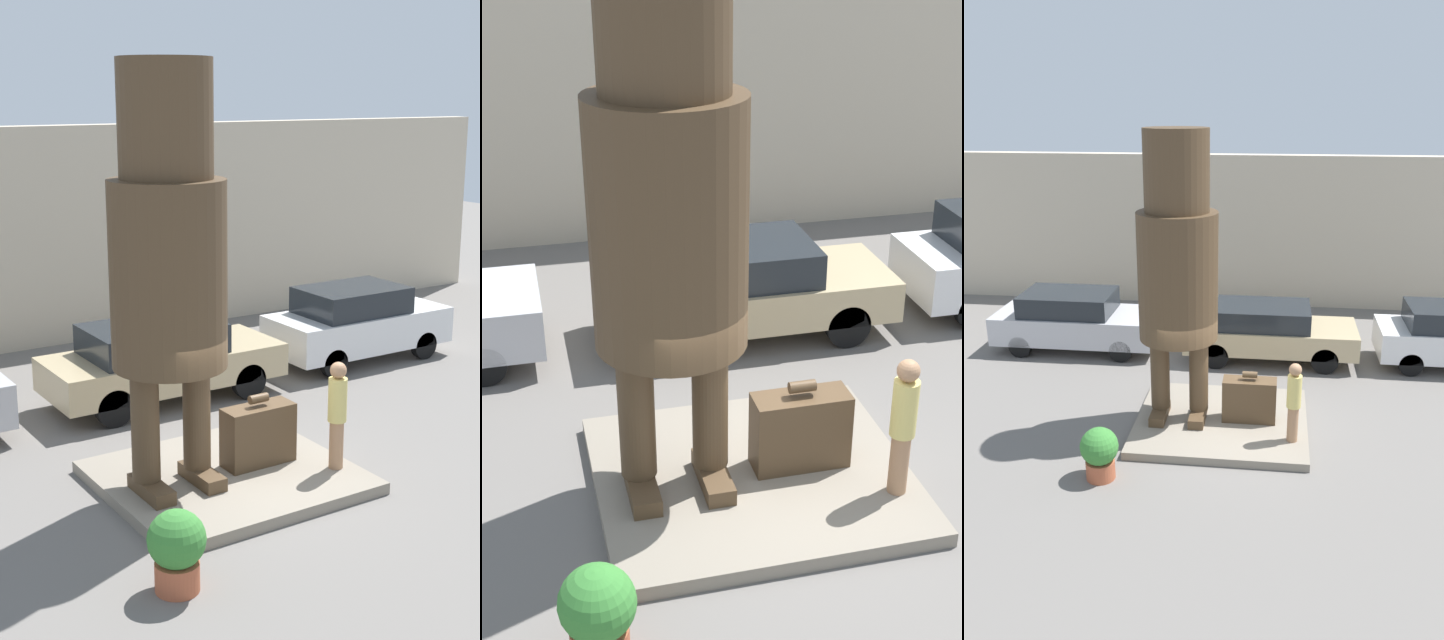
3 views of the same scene
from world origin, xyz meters
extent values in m
plane|color=slate|center=(0.00, 0.00, 0.00)|extent=(60.00, 60.00, 0.00)
cube|color=gray|center=(0.00, 0.00, 0.09)|extent=(3.74, 3.32, 0.18)
cube|color=beige|center=(0.00, 9.04, 2.57)|extent=(28.00, 0.60, 5.13)
cube|color=#4C3823|center=(-1.36, -0.13, 0.29)|extent=(0.33, 0.95, 0.21)
cube|color=#4C3823|center=(-0.51, -0.13, 0.29)|extent=(0.33, 0.95, 0.21)
cylinder|color=#4C3823|center=(-1.36, 0.02, 1.23)|extent=(0.42, 0.42, 1.67)
cylinder|color=#4C3823|center=(-0.51, 0.02, 1.23)|extent=(0.42, 0.42, 1.67)
cylinder|color=#4C3823|center=(-0.94, 0.02, 3.40)|extent=(1.67, 1.67, 2.68)
cylinder|color=#4C3823|center=(-0.94, 0.02, 5.54)|extent=(1.31, 1.31, 1.61)
cube|color=#4C3823|center=(0.60, 0.02, 0.66)|extent=(1.16, 0.46, 0.96)
cylinder|color=#4C3823|center=(0.60, 0.02, 1.26)|extent=(0.32, 0.14, 0.14)
cylinder|color=#A87A56|center=(1.53, -0.77, 0.57)|extent=(0.22, 0.22, 0.78)
cylinder|color=#DBC66B|center=(1.53, -0.77, 1.30)|extent=(0.29, 0.29, 0.69)
sphere|color=#A87A56|center=(1.53, -0.77, 1.78)|extent=(0.26, 0.26, 0.26)
cube|color=#B7B7BC|center=(-4.54, 4.11, 0.70)|extent=(4.65, 1.89, 0.79)
cube|color=#1E2328|center=(-4.77, 4.11, 1.39)|extent=(2.56, 1.70, 0.59)
cylinder|color=black|center=(-3.10, 4.96, 0.31)|extent=(0.62, 0.18, 0.62)
cylinder|color=black|center=(-3.10, 3.25, 0.31)|extent=(0.62, 0.18, 0.62)
cylinder|color=black|center=(-5.98, 4.96, 0.31)|extent=(0.62, 0.18, 0.62)
cylinder|color=black|center=(-5.98, 3.25, 0.31)|extent=(0.62, 0.18, 0.62)
cube|color=tan|center=(0.98, 3.95, 0.68)|extent=(4.66, 1.85, 0.65)
cube|color=#1E2328|center=(0.75, 3.95, 1.28)|extent=(2.57, 1.66, 0.56)
cylinder|color=black|center=(2.43, 4.79, 0.36)|extent=(0.71, 0.18, 0.71)
cylinder|color=black|center=(2.43, 3.12, 0.36)|extent=(0.71, 0.18, 0.71)
cylinder|color=black|center=(-0.46, 4.79, 0.36)|extent=(0.71, 0.18, 0.71)
cylinder|color=black|center=(-0.46, 3.12, 0.36)|extent=(0.71, 0.18, 0.71)
cylinder|color=black|center=(4.66, 4.82, 0.31)|extent=(0.63, 0.18, 0.63)
cylinder|color=black|center=(4.66, 3.25, 0.31)|extent=(0.63, 0.18, 0.63)
cylinder|color=#AD5638|center=(-2.11, -2.29, 0.19)|extent=(0.56, 0.56, 0.37)
sphere|color=#387F33|center=(-2.11, -2.29, 0.68)|extent=(0.73, 0.73, 0.73)
camera|label=1|loc=(-6.66, -10.88, 5.91)|focal=50.00mm
camera|label=2|loc=(-2.49, -8.51, 6.52)|focal=50.00mm
camera|label=3|loc=(1.07, -12.24, 6.84)|focal=35.00mm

